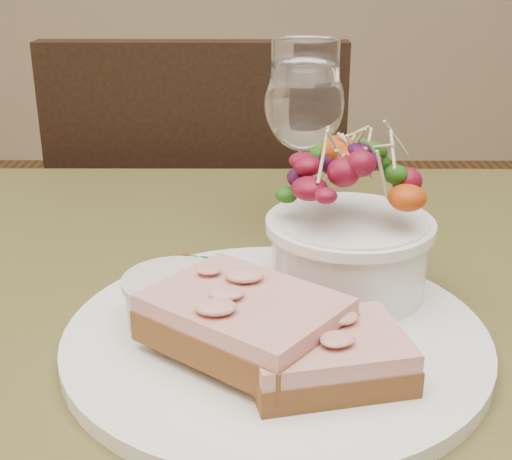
{
  "coord_description": "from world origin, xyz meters",
  "views": [
    {
      "loc": [
        -0.01,
        -0.48,
        1.02
      ],
      "look_at": [
        -0.02,
        0.04,
        0.81
      ],
      "focal_mm": 50.0,
      "sensor_mm": 36.0,
      "label": 1
    }
  ],
  "objects_px": {
    "ramekin": "(177,298)",
    "salad_bowl": "(350,221)",
    "sandwich_front": "(326,355)",
    "sandwich_back": "(245,319)",
    "chair_far": "(211,362)",
    "cafe_table": "(274,429)",
    "wine_glass": "(304,110)",
    "dinner_plate": "(276,338)"
  },
  "relations": [
    {
      "from": "ramekin",
      "to": "salad_bowl",
      "type": "distance_m",
      "value": 0.15
    },
    {
      "from": "sandwich_front",
      "to": "sandwich_back",
      "type": "relative_size",
      "value": 0.74
    },
    {
      "from": "chair_far",
      "to": "ramekin",
      "type": "relative_size",
      "value": 12.43
    },
    {
      "from": "salad_bowl",
      "to": "sandwich_front",
      "type": "bearing_deg",
      "value": -102.89
    },
    {
      "from": "cafe_table",
      "to": "wine_glass",
      "type": "distance_m",
      "value": 0.29
    },
    {
      "from": "sandwich_front",
      "to": "chair_far",
      "type": "bearing_deg",
      "value": 87.55
    },
    {
      "from": "cafe_table",
      "to": "dinner_plate",
      "type": "xyz_separation_m",
      "value": [
        -0.0,
        -0.03,
        0.11
      ]
    },
    {
      "from": "chair_far",
      "to": "cafe_table",
      "type": "bearing_deg",
      "value": 99.09
    },
    {
      "from": "cafe_table",
      "to": "sandwich_back",
      "type": "xyz_separation_m",
      "value": [
        -0.02,
        -0.06,
        0.14
      ]
    },
    {
      "from": "ramekin",
      "to": "salad_bowl",
      "type": "xyz_separation_m",
      "value": [
        0.13,
        0.05,
        0.04
      ]
    },
    {
      "from": "dinner_plate",
      "to": "ramekin",
      "type": "height_order",
      "value": "ramekin"
    },
    {
      "from": "chair_far",
      "to": "sandwich_front",
      "type": "bearing_deg",
      "value": 100.24
    },
    {
      "from": "chair_far",
      "to": "sandwich_front",
      "type": "relative_size",
      "value": 7.85
    },
    {
      "from": "cafe_table",
      "to": "ramekin",
      "type": "distance_m",
      "value": 0.15
    },
    {
      "from": "chair_far",
      "to": "dinner_plate",
      "type": "xyz_separation_m",
      "value": [
        0.1,
        -0.69,
        0.46
      ]
    },
    {
      "from": "chair_far",
      "to": "sandwich_back",
      "type": "height_order",
      "value": "chair_far"
    },
    {
      "from": "dinner_plate",
      "to": "wine_glass",
      "type": "relative_size",
      "value": 1.74
    },
    {
      "from": "chair_far",
      "to": "sandwich_front",
      "type": "distance_m",
      "value": 0.9
    },
    {
      "from": "sandwich_front",
      "to": "sandwich_back",
      "type": "distance_m",
      "value": 0.06
    },
    {
      "from": "chair_far",
      "to": "dinner_plate",
      "type": "bearing_deg",
      "value": 98.6
    },
    {
      "from": "dinner_plate",
      "to": "salad_bowl",
      "type": "xyz_separation_m",
      "value": [
        0.06,
        0.06,
        0.07
      ]
    },
    {
      "from": "cafe_table",
      "to": "sandwich_front",
      "type": "relative_size",
      "value": 6.98
    },
    {
      "from": "salad_bowl",
      "to": "dinner_plate",
      "type": "bearing_deg",
      "value": -131.93
    },
    {
      "from": "sandwich_back",
      "to": "ramekin",
      "type": "relative_size",
      "value": 2.13
    },
    {
      "from": "dinner_plate",
      "to": "sandwich_back",
      "type": "relative_size",
      "value": 1.97
    },
    {
      "from": "ramekin",
      "to": "wine_glass",
      "type": "xyz_separation_m",
      "value": [
        0.1,
        0.21,
        0.09
      ]
    },
    {
      "from": "dinner_plate",
      "to": "chair_far",
      "type": "bearing_deg",
      "value": 98.26
    },
    {
      "from": "chair_far",
      "to": "salad_bowl",
      "type": "relative_size",
      "value": 7.09
    },
    {
      "from": "cafe_table",
      "to": "wine_glass",
      "type": "height_order",
      "value": "wine_glass"
    },
    {
      "from": "sandwich_front",
      "to": "wine_glass",
      "type": "height_order",
      "value": "wine_glass"
    },
    {
      "from": "cafe_table",
      "to": "dinner_plate",
      "type": "height_order",
      "value": "dinner_plate"
    },
    {
      "from": "dinner_plate",
      "to": "ramekin",
      "type": "relative_size",
      "value": 4.2
    },
    {
      "from": "chair_far",
      "to": "sandwich_back",
      "type": "relative_size",
      "value": 5.84
    },
    {
      "from": "sandwich_back",
      "to": "ramekin",
      "type": "height_order",
      "value": "sandwich_back"
    },
    {
      "from": "chair_far",
      "to": "wine_glass",
      "type": "relative_size",
      "value": 5.14
    },
    {
      "from": "ramekin",
      "to": "wine_glass",
      "type": "height_order",
      "value": "wine_glass"
    },
    {
      "from": "salad_bowl",
      "to": "wine_glass",
      "type": "height_order",
      "value": "wine_glass"
    },
    {
      "from": "sandwich_front",
      "to": "ramekin",
      "type": "xyz_separation_m",
      "value": [
        -0.1,
        0.07,
        0.01
      ]
    },
    {
      "from": "chair_far",
      "to": "wine_glass",
      "type": "xyz_separation_m",
      "value": [
        0.13,
        -0.47,
        0.58
      ]
    },
    {
      "from": "ramekin",
      "to": "cafe_table",
      "type": "bearing_deg",
      "value": 17.22
    },
    {
      "from": "chair_far",
      "to": "sandwich_back",
      "type": "xyz_separation_m",
      "value": [
        0.08,
        -0.72,
        0.49
      ]
    },
    {
      "from": "ramekin",
      "to": "wine_glass",
      "type": "distance_m",
      "value": 0.25
    }
  ]
}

